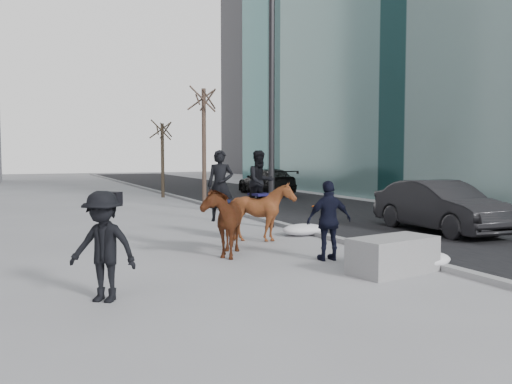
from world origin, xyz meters
name	(u,v)px	position (x,y,z in m)	size (l,w,h in m)	color
ground	(280,270)	(0.00, 0.00, 0.00)	(120.00, 120.00, 0.00)	gray
road	(323,209)	(7.00, 10.00, 0.01)	(8.00, 90.00, 0.01)	black
curb	(235,212)	(3.00, 10.00, 0.06)	(0.25, 90.00, 0.12)	gray
planter	(393,255)	(1.91, -1.13, 0.35)	(1.77, 0.89, 0.71)	gray
car_near	(441,206)	(6.76, 2.84, 0.77)	(1.63, 4.68, 1.54)	black
car_far	(267,181)	(8.50, 18.88, 0.74)	(2.08, 5.12, 1.49)	black
tree_near	(204,143)	(2.40, 11.99, 2.81)	(1.20, 1.20, 5.61)	#3D2E24
tree_far	(163,156)	(2.40, 19.03, 2.21)	(1.20, 1.20, 4.42)	#382C21
mounted_left	(222,216)	(-0.47, 2.05, 0.90)	(1.56, 2.06, 2.43)	#47270E
mounted_right	(262,205)	(1.18, 3.46, 0.97)	(1.45, 1.59, 2.43)	#4B2B0F
feeder	(329,221)	(1.43, 0.48, 0.88)	(1.07, 0.92, 1.75)	black
camera_crew	(103,246)	(-3.58, -0.94, 0.89)	(1.29, 1.21, 1.75)	black
lamppost	(272,69)	(2.60, 5.86, 4.99)	(0.25, 0.80, 9.09)	black
snow_piles	(357,243)	(2.70, 1.25, 0.17)	(1.38, 5.78, 0.35)	silver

